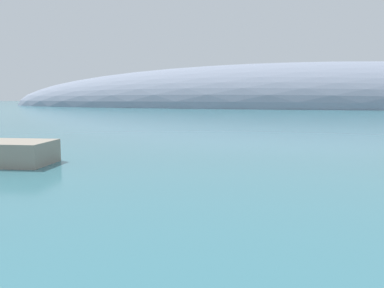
% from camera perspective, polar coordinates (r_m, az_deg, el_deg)
% --- Properties ---
extents(distant_ridge, '(292.19, 66.82, 38.53)m').
position_cam_1_polar(distant_ridge, '(184.70, 17.28, 4.99)').
color(distant_ridge, gray).
rests_on(distant_ridge, ground).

